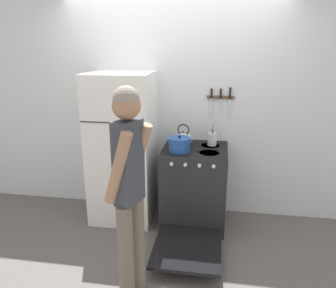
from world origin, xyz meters
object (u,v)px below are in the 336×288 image
object	(u,v)px
refrigerator	(123,149)
person	(129,185)
stove_range	(194,188)
dutch_oven_pot	(179,144)
tea_kettle	(183,138)
utensil_jar	(212,139)

from	to	relation	value
refrigerator	person	world-z (taller)	person
stove_range	dutch_oven_pot	world-z (taller)	dutch_oven_pot
refrigerator	dutch_oven_pot	size ratio (longest dim) A/B	6.16
tea_kettle	utensil_jar	distance (m)	0.33
refrigerator	dutch_oven_pot	bearing A→B (deg)	-12.71
refrigerator	utensil_jar	xyz separation A→B (m)	(1.02, 0.12, 0.13)
refrigerator	stove_range	xyz separation A→B (m)	(0.84, -0.06, -0.41)
refrigerator	tea_kettle	distance (m)	0.71
refrigerator	person	distance (m)	1.34
refrigerator	dutch_oven_pot	distance (m)	0.71
refrigerator	stove_range	world-z (taller)	refrigerator
stove_range	utensil_jar	distance (m)	0.59
refrigerator	person	xyz separation A→B (m)	(0.44, -1.25, 0.13)
refrigerator	utensil_jar	distance (m)	1.03
stove_range	tea_kettle	distance (m)	0.58
tea_kettle	utensil_jar	world-z (taller)	utensil_jar
tea_kettle	utensil_jar	bearing A→B (deg)	1.10
refrigerator	stove_range	bearing A→B (deg)	-3.94
refrigerator	dutch_oven_pot	world-z (taller)	refrigerator
refrigerator	stove_range	distance (m)	0.93
dutch_oven_pot	person	distance (m)	1.13
utensil_jar	refrigerator	bearing A→B (deg)	-173.27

